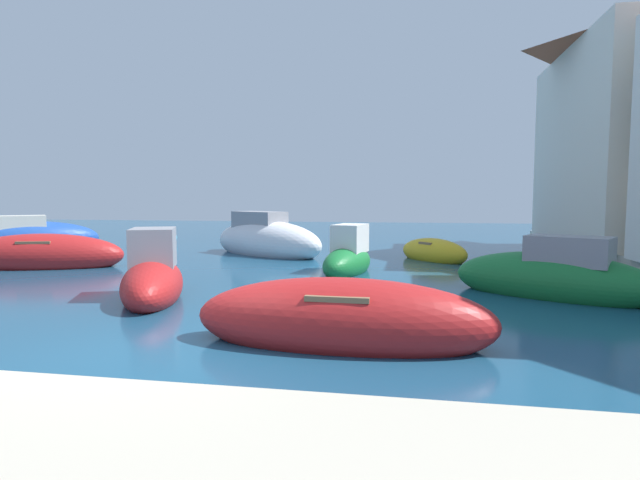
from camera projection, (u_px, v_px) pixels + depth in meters
name	position (u px, v px, depth m)	size (l,w,h in m)	color
ground	(140.00, 359.00, 7.05)	(80.00, 80.00, 0.00)	navy
quay_promenade	(462.00, 368.00, 5.91)	(44.00, 32.00, 0.50)	#BCB29E
moored_boat_0	(434.00, 252.00, 18.12)	(2.87, 3.00, 1.03)	gold
moored_boat_1	(348.00, 258.00, 15.14)	(1.69, 3.17, 1.67)	#197233
moored_boat_2	(266.00, 241.00, 19.99)	(5.83, 4.74, 2.09)	white
moored_boat_4	(42.00, 255.00, 16.24)	(5.35, 2.99, 1.41)	#B21E1E
moored_boat_5	(156.00, 239.00, 23.86)	(1.52, 3.18, 0.99)	teal
moored_boat_6	(30.00, 238.00, 21.80)	(5.21, 4.89, 1.84)	#1E479E
moored_boat_7	(153.00, 278.00, 11.22)	(2.53, 3.76, 1.82)	#B21E1E
moored_boat_8	(342.00, 320.00, 7.73)	(4.69, 1.58, 1.33)	#B21E1E
moored_boat_9	(553.00, 277.00, 11.44)	(4.59, 3.47, 1.69)	#197233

